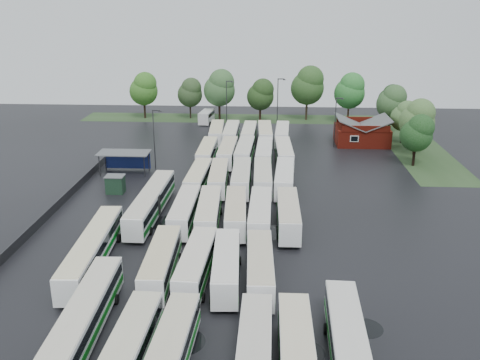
# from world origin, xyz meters

# --- Properties ---
(ground) EXTENTS (160.00, 160.00, 0.00)m
(ground) POSITION_xyz_m (0.00, 0.00, 0.00)
(ground) COLOR black
(ground) RESTS_ON ground
(brick_building) EXTENTS (10.07, 8.60, 5.39)m
(brick_building) POSITION_xyz_m (24.00, 42.77, 1.87)
(brick_building) COLOR maroon
(brick_building) RESTS_ON ground
(wash_shed) EXTENTS (8.20, 4.20, 3.58)m
(wash_shed) POSITION_xyz_m (-17.20, 22.02, 2.99)
(wash_shed) COLOR #2D2D30
(wash_shed) RESTS_ON ground
(utility_hut) EXTENTS (2.70, 2.20, 2.62)m
(utility_hut) POSITION_xyz_m (-16.20, 12.60, 1.32)
(utility_hut) COLOR black
(utility_hut) RESTS_ON ground
(grass_strip_north) EXTENTS (80.00, 10.00, 0.01)m
(grass_strip_north) POSITION_xyz_m (2.00, 64.80, 0.01)
(grass_strip_north) COLOR #28411F
(grass_strip_north) RESTS_ON ground
(grass_strip_east) EXTENTS (10.00, 50.00, 0.01)m
(grass_strip_east) POSITION_xyz_m (34.00, 42.80, 0.01)
(grass_strip_east) COLOR #28411F
(grass_strip_east) RESTS_ON ground
(west_fence) EXTENTS (0.10, 50.00, 1.20)m
(west_fence) POSITION_xyz_m (-22.20, 8.00, 0.60)
(west_fence) COLOR #2D2D30
(west_fence) RESTS_ON ground
(bus_r0c0) EXTENTS (2.86, 12.10, 3.35)m
(bus_r0c0) POSITION_xyz_m (-4.22, -26.07, 1.84)
(bus_r0c0) COLOR white
(bus_r0c0) RESTS_ON ground
(bus_r0c1) EXTENTS (2.91, 11.82, 3.27)m
(bus_r0c1) POSITION_xyz_m (-1.06, -25.87, 1.80)
(bus_r0c1) COLOR white
(bus_r0c1) RESTS_ON ground
(bus_r0c3) EXTENTS (2.63, 11.91, 3.31)m
(bus_r0c3) POSITION_xyz_m (5.21, -25.81, 1.82)
(bus_r0c3) COLOR white
(bus_r0c3) RESTS_ON ground
(bus_r0c4) EXTENTS (2.60, 12.02, 3.34)m
(bus_r0c4) POSITION_xyz_m (8.34, -25.68, 1.84)
(bus_r0c4) COLOR white
(bus_r0c4) RESTS_ON ground
(bus_r1c0) EXTENTS (2.95, 12.20, 3.38)m
(bus_r1c0) POSITION_xyz_m (-4.56, -12.25, 1.86)
(bus_r1c0) COLOR white
(bus_r1c0) RESTS_ON ground
(bus_r1c1) EXTENTS (3.06, 12.15, 3.35)m
(bus_r1c1) POSITION_xyz_m (-1.00, -12.34, 1.85)
(bus_r1c1) COLOR white
(bus_r1c1) RESTS_ON ground
(bus_r1c2) EXTENTS (3.11, 12.03, 3.32)m
(bus_r1c2) POSITION_xyz_m (2.02, -12.54, 1.82)
(bus_r1c2) COLOR white
(bus_r1c2) RESTS_ON ground
(bus_r1c3) EXTENTS (2.97, 12.07, 3.34)m
(bus_r1c3) POSITION_xyz_m (5.35, -12.73, 1.83)
(bus_r1c3) COLOR white
(bus_r1c3) RESTS_ON ground
(bus_r2c0) EXTENTS (2.59, 12.02, 3.34)m
(bus_r2c0) POSITION_xyz_m (-4.29, 1.49, 1.84)
(bus_r2c0) COLOR white
(bus_r2c0) RESTS_ON ground
(bus_r2c1) EXTENTS (3.10, 12.26, 3.39)m
(bus_r2c1) POSITION_xyz_m (-1.26, 1.16, 1.86)
(bus_r2c1) COLOR white
(bus_r2c1) RESTS_ON ground
(bus_r2c2) EXTENTS (3.10, 12.07, 3.33)m
(bus_r2c2) POSITION_xyz_m (2.06, 1.39, 1.83)
(bus_r2c2) COLOR white
(bus_r2c2) RESTS_ON ground
(bus_r2c3) EXTENTS (2.76, 12.33, 3.42)m
(bus_r2c3) POSITION_xyz_m (5.09, 0.89, 1.88)
(bus_r2c3) COLOR white
(bus_r2c3) RESTS_ON ground
(bus_r2c4) EXTENTS (2.72, 12.28, 3.41)m
(bus_r2c4) POSITION_xyz_m (8.51, 1.01, 1.88)
(bus_r2c4) COLOR white
(bus_r2c4) RESTS_ON ground
(bus_r3c0) EXTENTS (2.87, 11.96, 3.31)m
(bus_r3c0) POSITION_xyz_m (-4.28, 14.48, 1.82)
(bus_r3c0) COLOR white
(bus_r3c0) RESTS_ON ground
(bus_r3c1) EXTENTS (2.90, 11.78, 3.25)m
(bus_r3c1) POSITION_xyz_m (-1.33, 14.81, 1.79)
(bus_r3c1) COLOR white
(bus_r3c1) RESTS_ON ground
(bus_r3c2) EXTENTS (2.76, 12.22, 3.39)m
(bus_r3c2) POSITION_xyz_m (2.04, 14.78, 1.87)
(bus_r3c2) COLOR white
(bus_r3c2) RESTS_ON ground
(bus_r3c3) EXTENTS (2.83, 12.20, 3.38)m
(bus_r3c3) POSITION_xyz_m (5.19, 15.09, 1.86)
(bus_r3c3) COLOR white
(bus_r3c3) RESTS_ON ground
(bus_r3c4) EXTENTS (3.21, 12.46, 3.44)m
(bus_r3c4) POSITION_xyz_m (8.38, 14.95, 1.89)
(bus_r3c4) COLOR white
(bus_r3c4) RESTS_ON ground
(bus_r4c0) EXTENTS (2.61, 11.97, 3.33)m
(bus_r4c0) POSITION_xyz_m (-4.55, 28.11, 1.83)
(bus_r4c0) COLOR white
(bus_r4c0) RESTS_ON ground
(bus_r4c1) EXTENTS (2.84, 12.16, 3.37)m
(bus_r4c1) POSITION_xyz_m (-1.06, 28.37, 1.85)
(bus_r4c1) COLOR white
(bus_r4c1) RESTS_ON ground
(bus_r4c2) EXTENTS (3.07, 12.42, 3.43)m
(bus_r4c2) POSITION_xyz_m (1.87, 28.62, 1.89)
(bus_r4c2) COLOR white
(bus_r4c2) RESTS_ON ground
(bus_r4c3) EXTENTS (2.84, 12.23, 3.39)m
(bus_r4c3) POSITION_xyz_m (5.25, 28.20, 1.86)
(bus_r4c3) COLOR white
(bus_r4c3) RESTS_ON ground
(bus_r4c4) EXTENTS (3.06, 12.39, 3.42)m
(bus_r4c4) POSITION_xyz_m (8.60, 28.36, 1.88)
(bus_r4c4) COLOR white
(bus_r4c4) RESTS_ON ground
(bus_r5c0) EXTENTS (3.14, 12.14, 3.35)m
(bus_r5c0) POSITION_xyz_m (-4.28, 42.27, 1.84)
(bus_r5c0) COLOR white
(bus_r5c0) RESTS_ON ground
(bus_r5c1) EXTENTS (2.63, 12.17, 3.38)m
(bus_r5c1) POSITION_xyz_m (-1.37, 41.84, 1.86)
(bus_r5c1) COLOR white
(bus_r5c1) RESTS_ON ground
(bus_r5c2) EXTENTS (2.77, 11.87, 3.29)m
(bus_r5c2) POSITION_xyz_m (2.10, 42.07, 1.81)
(bus_r5c2) COLOR white
(bus_r5c2) RESTS_ON ground
(bus_r5c3) EXTENTS (3.01, 12.27, 3.39)m
(bus_r5c3) POSITION_xyz_m (5.20, 42.06, 1.87)
(bus_r5c3) COLOR white
(bus_r5c3) RESTS_ON ground
(bus_r5c4) EXTENTS (3.05, 11.93, 3.29)m
(bus_r5c4) POSITION_xyz_m (8.56, 42.28, 1.81)
(bus_r5c4) COLOR white
(bus_r5c4) RESTS_ON ground
(artic_bus_west_a) EXTENTS (3.11, 18.03, 3.33)m
(artic_bus_west_a) POSITION_xyz_m (-8.96, -22.85, 1.85)
(artic_bus_west_a) COLOR white
(artic_bus_west_a) RESTS_ON ground
(artic_bus_west_b) EXTENTS (3.00, 18.49, 3.42)m
(artic_bus_west_b) POSITION_xyz_m (-9.13, 4.22, 1.90)
(artic_bus_west_b) COLOR white
(artic_bus_west_b) RESTS_ON ground
(artic_bus_west_c) EXTENTS (3.40, 18.12, 3.34)m
(artic_bus_west_c) POSITION_xyz_m (-12.34, -9.72, 1.85)
(artic_bus_west_c) COLOR white
(artic_bus_west_c) RESTS_ON ground
(artic_bus_east) EXTENTS (3.19, 18.40, 3.40)m
(artic_bus_east) POSITION_xyz_m (12.21, -26.58, 1.89)
(artic_bus_east) COLOR white
(artic_bus_east) RESTS_ON ground
(minibus) EXTENTS (3.14, 6.69, 2.82)m
(minibus) POSITION_xyz_m (-8.28, 59.21, 1.56)
(minibus) COLOR silver
(minibus) RESTS_ON ground
(tree_north_0) EXTENTS (6.59, 6.59, 10.92)m
(tree_north_0) POSITION_xyz_m (-23.33, 63.87, 7.02)
(tree_north_0) COLOR black
(tree_north_0) RESTS_ON ground
(tree_north_1) EXTENTS (5.81, 5.81, 9.62)m
(tree_north_1) POSITION_xyz_m (-12.55, 64.29, 6.19)
(tree_north_1) COLOR black
(tree_north_1) RESTS_ON ground
(tree_north_2) EXTENTS (7.20, 7.20, 11.93)m
(tree_north_2) POSITION_xyz_m (-5.37, 62.14, 7.67)
(tree_north_2) COLOR black
(tree_north_2) RESTS_ON ground
(tree_north_3) EXTENTS (6.09, 6.08, 10.08)m
(tree_north_3) POSITION_xyz_m (4.06, 60.74, 6.48)
(tree_north_3) COLOR #352216
(tree_north_3) RESTS_ON ground
(tree_north_4) EXTENTS (7.62, 7.62, 12.63)m
(tree_north_4) POSITION_xyz_m (14.80, 64.05, 8.12)
(tree_north_4) COLOR #3B2E20
(tree_north_4) RESTS_ON ground
(tree_north_5) EXTENTS (6.91, 6.91, 11.44)m
(tree_north_5) POSITION_xyz_m (24.07, 61.66, 7.36)
(tree_north_5) COLOR #3C2414
(tree_north_5) RESTS_ON ground
(tree_north_6) EXTENTS (5.35, 5.35, 8.86)m
(tree_north_6) POSITION_xyz_m (33.22, 61.89, 5.70)
(tree_north_6) COLOR #3A2D20
(tree_north_6) RESTS_ON ground
(tree_east_0) EXTENTS (5.42, 5.39, 8.92)m
(tree_east_0) POSITION_xyz_m (30.72, 28.57, 5.73)
(tree_east_0) COLOR black
(tree_east_0) RESTS_ON ground
(tree_east_1) EXTENTS (6.24, 6.24, 10.34)m
(tree_east_1) POSITION_xyz_m (32.41, 35.36, 6.65)
(tree_east_1) COLOR black
(tree_east_1) RESTS_ON ground
(tree_east_2) EXTENTS (5.10, 5.10, 8.45)m
(tree_east_2) POSITION_xyz_m (32.15, 43.77, 5.43)
(tree_east_2) COLOR black
(tree_east_2) RESTS_ON ground
(tree_east_3) EXTENTS (6.13, 6.13, 10.16)m
(tree_east_3) POSITION_xyz_m (31.56, 52.68, 6.53)
(tree_east_3) COLOR black
(tree_east_3) RESTS_ON ground
(tree_east_4) EXTENTS (5.41, 5.41, 8.96)m
(tree_east_4) POSITION_xyz_m (32.84, 59.61, 5.76)
(tree_east_4) COLOR #332014
(tree_east_4) RESTS_ON ground
(lamp_post_ne) EXTENTS (1.46, 0.28, 9.45)m
(lamp_post_ne) POSITION_xyz_m (18.53, 40.18, 5.49)
(lamp_post_ne) COLOR #2D2D30
(lamp_post_ne) RESTS_ON ground
(lamp_post_nw) EXTENTS (1.53, 0.30, 9.94)m
(lamp_post_nw) POSITION_xyz_m (-12.67, 24.49, 5.77)
(lamp_post_nw) COLOR #2D2D30
(lamp_post_nw) RESTS_ON ground
(lamp_post_back_w) EXTENTS (1.59, 0.31, 10.33)m
(lamp_post_back_w) POSITION_xyz_m (-3.16, 54.72, 6.00)
(lamp_post_back_w) COLOR #2D2D30
(lamp_post_back_w) RESTS_ON ground
(lamp_post_back_e) EXTENTS (1.68, 0.33, 10.88)m
(lamp_post_back_e) POSITION_xyz_m (7.85, 54.81, 6.32)
(lamp_post_back_e) COLOR #2D2D30
(lamp_post_back_e) RESTS_ON ground
(puddle_0) EXTENTS (3.90, 3.90, 0.01)m
(puddle_0) POSITION_xyz_m (-0.87, -22.47, 0.00)
(puddle_0) COLOR black
(puddle_0) RESTS_ON ground
(puddle_1) EXTENTS (3.41, 3.41, 0.01)m
(puddle_1) POSITION_xyz_m (9.09, -23.34, 0.00)
(puddle_1) COLOR black
(puddle_1) RESTS_ON ground
(puddle_2) EXTENTS (5.65, 5.65, 0.01)m
(puddle_2) POSITION_xyz_m (-5.97, 1.93, 0.00)
(puddle_2) COLOR black
(puddle_2) RESTS_ON ground
(puddle_3) EXTENTS (4.49, 4.49, 0.01)m
(puddle_3) POSITION_xyz_m (6.37, -0.21, 0.00)
(puddle_3) COLOR black
(puddle_3) RESTS_ON ground
(puddle_4) EXTENTS (3.12, 3.12, 0.01)m
(puddle_4) POSITION_xyz_m (14.54, -19.69, 0.00)
(puddle_4) COLOR black
(puddle_4) RESTS_ON ground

